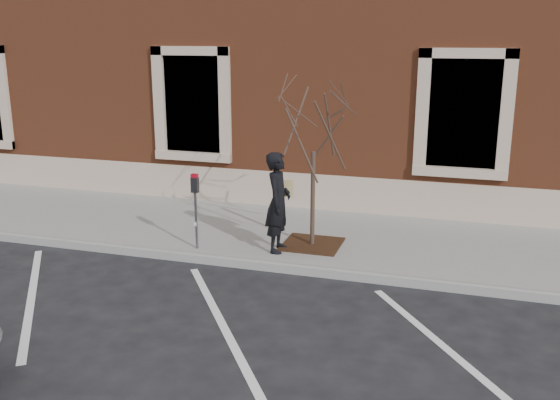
% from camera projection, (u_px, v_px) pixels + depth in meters
% --- Properties ---
extents(ground, '(120.00, 120.00, 0.00)m').
position_uv_depth(ground, '(270.00, 269.00, 10.85)').
color(ground, '#28282B').
rests_on(ground, ground).
extents(sidewalk_near, '(40.00, 3.50, 0.15)m').
position_uv_depth(sidewalk_near, '(297.00, 235.00, 12.44)').
color(sidewalk_near, gray).
rests_on(sidewalk_near, ground).
extents(curb_near, '(40.00, 0.12, 0.15)m').
position_uv_depth(curb_near, '(269.00, 266.00, 10.78)').
color(curb_near, '#9E9E99').
rests_on(curb_near, ground).
extents(parking_stripes, '(28.00, 4.40, 0.01)m').
position_uv_depth(parking_stripes, '(222.00, 324.00, 8.81)').
color(parking_stripes, silver).
rests_on(parking_stripes, ground).
extents(building_civic, '(40.00, 8.62, 8.00)m').
position_uv_depth(building_civic, '(357.00, 33.00, 16.96)').
color(building_civic, brown).
rests_on(building_civic, ground).
extents(man, '(0.46, 0.68, 1.82)m').
position_uv_depth(man, '(278.00, 202.00, 11.12)').
color(man, black).
rests_on(man, sidewalk_near).
extents(parking_meter, '(0.13, 0.10, 1.40)m').
position_uv_depth(parking_meter, '(195.00, 197.00, 11.22)').
color(parking_meter, '#595B60').
rests_on(parking_meter, sidewalk_near).
extents(tree_grate, '(1.06, 1.06, 0.03)m').
position_uv_depth(tree_grate, '(312.00, 244.00, 11.65)').
color(tree_grate, '#3E2613').
rests_on(tree_grate, sidewalk_near).
extents(sapling, '(1.93, 1.93, 3.22)m').
position_uv_depth(sapling, '(314.00, 125.00, 11.07)').
color(sapling, '#4F3930').
rests_on(sapling, sidewalk_near).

